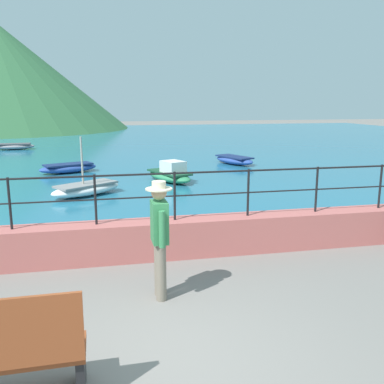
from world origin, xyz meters
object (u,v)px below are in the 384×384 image
Objects in this scene: boat_3 at (234,160)px; boat_4 at (170,174)px; boat_2 at (86,189)px; boat_1 at (14,146)px; person_walking at (160,234)px; boat_5 at (68,168)px.

boat_3 is 5.12m from boat_4.
boat_2 is at bearing -140.15° from boat_3.
boat_1 is at bearing 121.29° from boat_4.
boat_3 is (10.96, -8.49, 0.00)m from boat_1.
person_walking reaches higher than boat_3.
boat_3 is at bearing 45.95° from boat_4.
boat_5 is at bearing -68.31° from boat_1.
boat_4 is at bearing -134.05° from boat_3.
boat_4 reaches higher than boat_1.
person_walking is 0.75× the size of boat_1.
boat_2 reaches higher than person_walking.
boat_5 is at bearing -172.91° from boat_3.
boat_4 is at bearing -58.71° from boat_1.
boat_5 is at bearing 100.46° from boat_2.
boat_2 is (-1.26, 7.18, -0.72)m from person_walking.
boat_5 is (-3.66, 2.78, -0.07)m from boat_4.
boat_4 reaches higher than boat_3.
person_walking is 21.81m from boat_1.
boat_5 is (-7.22, -0.90, 0.00)m from boat_3.
person_walking reaches higher than boat_5.
person_walking is 0.73× the size of boat_2.
boat_2 is at bearing -149.67° from boat_4.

